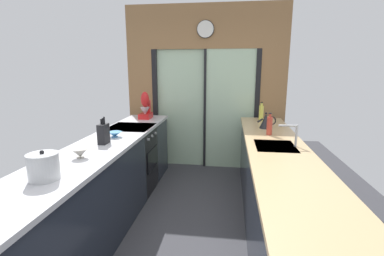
# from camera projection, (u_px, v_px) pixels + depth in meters

# --- Properties ---
(ground_plane) EXTENTS (5.04, 7.60, 0.02)m
(ground_plane) POSITION_uv_depth(u_px,v_px,m) (190.00, 219.00, 3.23)
(ground_plane) COLOR #38383D
(back_wall_unit) EXTENTS (2.64, 0.12, 2.70)m
(back_wall_unit) POSITION_uv_depth(u_px,v_px,m) (205.00, 79.00, 4.65)
(back_wall_unit) COLOR olive
(back_wall_unit) RESTS_ON ground_plane
(left_counter_run) EXTENTS (0.62, 3.80, 0.92)m
(left_counter_run) POSITION_uv_depth(u_px,v_px,m) (94.00, 194.00, 2.80)
(left_counter_run) COLOR #1E232D
(left_counter_run) RESTS_ON ground_plane
(right_counter_run) EXTENTS (0.62, 3.80, 0.92)m
(right_counter_run) POSITION_uv_depth(u_px,v_px,m) (278.00, 198.00, 2.72)
(right_counter_run) COLOR #1E232D
(right_counter_run) RESTS_ON ground_plane
(sink_faucet) EXTENTS (0.19, 0.02, 0.22)m
(sink_faucet) POSITION_uv_depth(u_px,v_px,m) (293.00, 132.00, 2.82)
(sink_faucet) COLOR #B7BABC
(sink_faucet) RESTS_ON right_counter_run
(oven_range) EXTENTS (0.60, 0.60, 0.92)m
(oven_range) POSITION_uv_depth(u_px,v_px,m) (132.00, 159.00, 3.88)
(oven_range) COLOR black
(oven_range) RESTS_ON ground_plane
(mixing_bowl_mid) EXTENTS (0.14, 0.14, 0.08)m
(mixing_bowl_mid) POSITION_uv_depth(u_px,v_px,m) (80.00, 153.00, 2.48)
(mixing_bowl_mid) COLOR gray
(mixing_bowl_mid) RESTS_ON left_counter_run
(mixing_bowl_far) EXTENTS (0.17, 0.17, 0.06)m
(mixing_bowl_far) POSITION_uv_depth(u_px,v_px,m) (115.00, 134.00, 3.22)
(mixing_bowl_far) COLOR teal
(mixing_bowl_far) RESTS_ON left_counter_run
(knife_block) EXTENTS (0.08, 0.14, 0.29)m
(knife_block) POSITION_uv_depth(u_px,v_px,m) (103.00, 134.00, 2.93)
(knife_block) COLOR black
(knife_block) RESTS_ON left_counter_run
(stand_mixer) EXTENTS (0.17, 0.27, 0.42)m
(stand_mixer) POSITION_uv_depth(u_px,v_px,m) (146.00, 108.00, 4.37)
(stand_mixer) COLOR red
(stand_mixer) RESTS_ON left_counter_run
(stock_pot) EXTENTS (0.22, 0.22, 0.22)m
(stock_pot) POSITION_uv_depth(u_px,v_px,m) (44.00, 167.00, 1.99)
(stock_pot) COLOR #B7BABC
(stock_pot) RESTS_ON left_counter_run
(kettle) EXTENTS (0.24, 0.16, 0.21)m
(kettle) POSITION_uv_depth(u_px,v_px,m) (266.00, 121.00, 3.68)
(kettle) COLOR black
(kettle) RESTS_ON right_counter_run
(soap_bottle_near) EXTENTS (0.07, 0.07, 0.27)m
(soap_bottle_near) POSITION_uv_depth(u_px,v_px,m) (270.00, 125.00, 3.31)
(soap_bottle_near) COLOR #B23D2D
(soap_bottle_near) RESTS_ON right_counter_run
(soap_bottle_far) EXTENTS (0.07, 0.07, 0.28)m
(soap_bottle_far) POSITION_uv_depth(u_px,v_px,m) (261.00, 113.00, 4.21)
(soap_bottle_far) COLOR #D1CC4C
(soap_bottle_far) RESTS_ON right_counter_run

